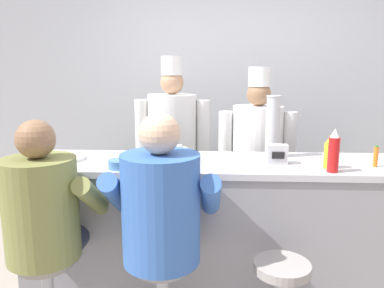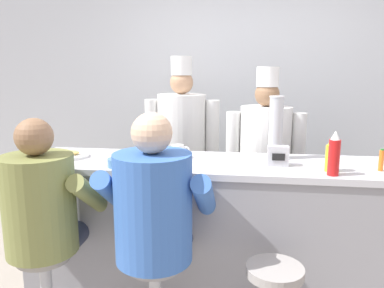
# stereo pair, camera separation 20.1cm
# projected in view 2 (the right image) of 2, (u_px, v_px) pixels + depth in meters

# --- Properties ---
(wall_back) EXTENTS (10.00, 0.06, 2.70)m
(wall_back) POSITION_uv_depth(u_px,v_px,m) (243.00, 97.00, 3.82)
(wall_back) COLOR #B2B7BC
(wall_back) RESTS_ON ground_plane
(diner_counter) EXTENTS (2.86, 0.62, 1.03)m
(diner_counter) POSITION_uv_depth(u_px,v_px,m) (239.00, 237.00, 2.52)
(diner_counter) COLOR gray
(diner_counter) RESTS_ON ground_plane
(ketchup_bottle_red) EXTENTS (0.06, 0.06, 0.26)m
(ketchup_bottle_red) POSITION_uv_depth(u_px,v_px,m) (334.00, 155.00, 2.10)
(ketchup_bottle_red) COLOR red
(ketchup_bottle_red) RESTS_ON diner_counter
(mustard_bottle_yellow) EXTENTS (0.07, 0.07, 0.21)m
(mustard_bottle_yellow) POSITION_uv_depth(u_px,v_px,m) (331.00, 155.00, 2.19)
(mustard_bottle_yellow) COLOR yellow
(mustard_bottle_yellow) RESTS_ON diner_counter
(hot_sauce_bottle_orange) EXTENTS (0.03, 0.03, 0.13)m
(hot_sauce_bottle_orange) POSITION_uv_depth(u_px,v_px,m) (381.00, 160.00, 2.21)
(hot_sauce_bottle_orange) COLOR orange
(hot_sauce_bottle_orange) RESTS_ON diner_counter
(breakfast_plate) EXTENTS (0.23, 0.23, 0.05)m
(breakfast_plate) POSITION_uv_depth(u_px,v_px,m) (72.00, 155.00, 2.56)
(breakfast_plate) COLOR white
(breakfast_plate) RESTS_ON diner_counter
(cereal_bowl) EXTENTS (0.14, 0.14, 0.05)m
(cereal_bowl) POSITION_uv_depth(u_px,v_px,m) (119.00, 163.00, 2.31)
(cereal_bowl) COLOR #4C7FB7
(cereal_bowl) RESTS_ON diner_counter
(coffee_mug_white) EXTENTS (0.13, 0.08, 0.09)m
(coffee_mug_white) POSITION_uv_depth(u_px,v_px,m) (178.00, 151.00, 2.53)
(coffee_mug_white) COLOR white
(coffee_mug_white) RESTS_ON diner_counter
(cup_stack_steel) EXTENTS (0.10, 0.10, 0.42)m
(cup_stack_steel) POSITION_uv_depth(u_px,v_px,m) (276.00, 128.00, 2.49)
(cup_stack_steel) COLOR #B7BABF
(cup_stack_steel) RESTS_ON diner_counter
(napkin_dispenser_chrome) EXTENTS (0.13, 0.08, 0.12)m
(napkin_dispenser_chrome) POSITION_uv_depth(u_px,v_px,m) (278.00, 156.00, 2.33)
(napkin_dispenser_chrome) COLOR silver
(napkin_dispenser_chrome) RESTS_ON diner_counter
(diner_seated_olive) EXTENTS (0.60, 0.59, 1.37)m
(diner_seated_olive) POSITION_uv_depth(u_px,v_px,m) (43.00, 209.00, 2.11)
(diner_seated_olive) COLOR #B2B5BA
(diner_seated_olive) RESTS_ON ground_plane
(diner_seated_blue) EXTENTS (0.63, 0.62, 1.41)m
(diner_seated_blue) POSITION_uv_depth(u_px,v_px,m) (155.00, 211.00, 2.02)
(diner_seated_blue) COLOR #B2B5BA
(diner_seated_blue) RESTS_ON ground_plane
(cook_in_whites_near) EXTENTS (0.68, 0.44, 1.74)m
(cook_in_whites_near) POSITION_uv_depth(u_px,v_px,m) (182.00, 144.00, 3.43)
(cook_in_whites_near) COLOR #232328
(cook_in_whites_near) RESTS_ON ground_plane
(cook_in_whites_far) EXTENTS (0.64, 0.41, 1.65)m
(cook_in_whites_far) POSITION_uv_depth(u_px,v_px,m) (265.00, 158.00, 3.09)
(cook_in_whites_far) COLOR #232328
(cook_in_whites_far) RESTS_ON ground_plane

